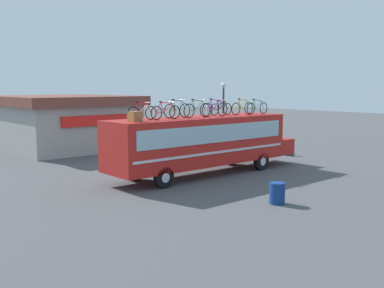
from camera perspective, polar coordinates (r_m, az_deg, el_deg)
ground_plane at (r=23.39m, az=1.00°, el=-3.99°), size 120.00×120.00×0.00m
bus at (r=23.26m, az=1.46°, el=0.39°), size 11.84×2.63×3.04m
luggage_bag_1 at (r=20.12m, az=-7.26°, el=3.50°), size 0.47×0.52×0.45m
rooftop_bicycle_1 at (r=20.79m, az=-6.37°, el=4.01°), size 1.63×0.44×0.87m
rooftop_bicycle_2 at (r=21.24m, az=-3.37°, el=4.12°), size 1.74×0.44×0.87m
rooftop_bicycle_3 at (r=22.28m, az=-1.88°, el=4.34°), size 1.68×0.44×0.94m
rooftop_bicycle_4 at (r=22.65m, az=0.65°, el=4.39°), size 1.79×0.44×0.94m
rooftop_bicycle_5 at (r=23.29m, az=2.93°, el=4.47°), size 1.82×0.44×0.95m
rooftop_bicycle_6 at (r=24.54m, az=3.71°, el=4.53°), size 1.64×0.44×0.86m
rooftop_bicycle_7 at (r=24.93m, az=6.42°, el=4.59°), size 1.73×0.44×0.91m
rooftop_bicycle_8 at (r=25.60m, az=8.30°, el=4.60°), size 1.75×0.44×0.88m
roadside_building at (r=35.08m, az=-16.03°, el=2.80°), size 8.74×10.31×3.91m
trash_bin at (r=18.01m, az=10.79°, el=-6.18°), size 0.61×0.61×0.85m
street_lamp at (r=32.85m, az=4.02°, el=4.71°), size 0.36×0.36×4.88m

